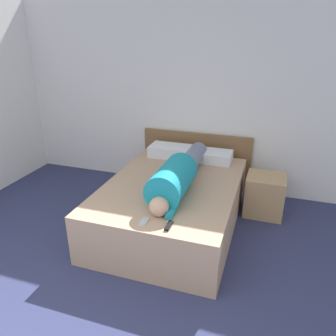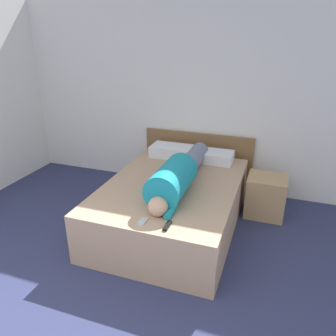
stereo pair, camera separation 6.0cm
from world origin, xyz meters
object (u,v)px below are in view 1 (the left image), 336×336
Objects in this scene: pillow_second at (211,156)px; tv_remote at (169,226)px; nightstand at (264,195)px; bed at (172,204)px; person_lying at (178,175)px; pillow_near_headboard at (171,151)px; cell_phone at (144,222)px.

pillow_second is 3.64× the size of tv_remote.
nightstand is 3.42× the size of tv_remote.
tv_remote is (0.25, -0.88, 0.29)m from bed.
person_lying is at bearing -141.71° from nightstand.
pillow_near_headboard is 4.43× the size of cell_phone.
cell_phone reaches higher than bed.
nightstand is 1.72m from tv_remote.
pillow_near_headboard is (-0.38, 0.93, -0.08)m from person_lying.
person_lying is 0.95m from pillow_second.
tv_remote is at bearing -117.29° from nightstand.
bed is 0.92m from cell_phone.
bed is at bearing -71.06° from pillow_near_headboard.
cell_phone is (0.29, -1.70, -0.07)m from pillow_near_headboard.
pillow_second is at bearing 78.94° from person_lying.
pillow_near_headboard is at bearing 99.71° from cell_phone.
pillow_second is at bearing 0.00° from pillow_near_headboard.
bed is 3.77× the size of pillow_second.
nightstand is 0.85m from pillow_second.
person_lying reaches higher than bed.
tv_remote reaches higher than cell_phone.
person_lying is 2.95× the size of pillow_near_headboard.
cell_phone is at bearing -96.75° from person_lying.
pillow_second is 1.70m from tv_remote.
bed is 3.58× the size of pillow_near_headboard.
cell_phone is (-1.02, -1.50, 0.30)m from nightstand.
person_lying is 0.79m from cell_phone.
nightstand is at bearing 31.54° from bed.
pillow_near_headboard reaches higher than bed.
bed is 1.21× the size of person_lying.
pillow_second reaches higher than bed.
person_lying is at bearing 100.88° from tv_remote.
nightstand is 0.89× the size of pillow_near_headboard.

